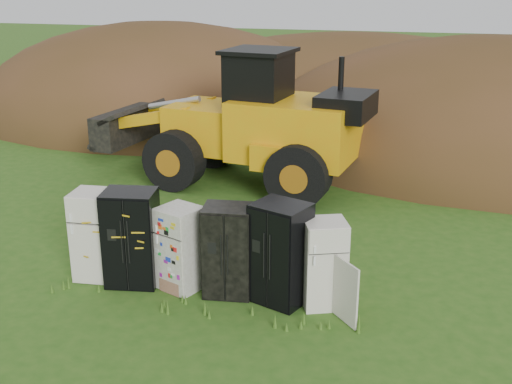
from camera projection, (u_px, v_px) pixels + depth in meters
The scene contains 11 objects.
ground at pixel (209, 290), 12.73m from camera, with size 120.00×120.00×0.00m, color #285216.
fridge_leftmost at pixel (96, 235), 13.04m from camera, with size 0.82×0.78×1.85m, color silver, non-canonical shape.
fridge_black_side at pixel (132, 238), 12.76m from camera, with size 1.02×0.80×1.95m, color black, non-canonical shape.
fridge_sticker at pixel (181, 248), 12.59m from camera, with size 0.76×0.70×1.70m, color silver, non-canonical shape.
fridge_dark_mid at pixel (228, 251), 12.36m from camera, with size 0.92×0.75×1.80m, color black, non-canonical shape.
fridge_black_right at pixel (280, 253), 12.06m from camera, with size 0.98×0.82×1.96m, color black, non-canonical shape.
fridge_open_door at pixel (324, 264), 11.94m from camera, with size 0.77×0.71×1.69m, color silver, non-canonical shape.
wheel_loader at pixel (228, 116), 18.75m from camera, with size 8.20×3.33×3.97m, color #CD990D, non-canonical shape.
dirt_mound_right at pixel (491, 152), 22.45m from camera, with size 17.13×12.56×8.03m, color #412E14.
dirt_mound_left at pixel (163, 116), 28.01m from camera, with size 16.86×12.64×8.10m, color #412E14.
dirt_mound_back at pixel (353, 113), 28.74m from camera, with size 20.44×13.63×7.03m, color #412E14.
Camera 1 is at (3.81, -10.78, 6.00)m, focal length 45.00 mm.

